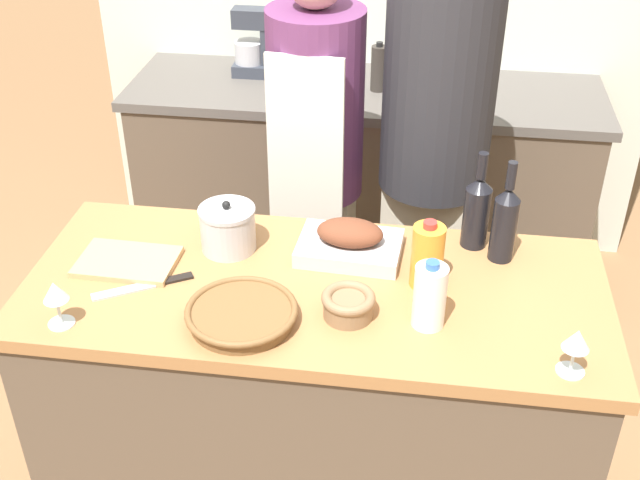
# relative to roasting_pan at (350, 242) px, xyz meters

# --- Properties ---
(kitchen_island) EXTENTS (1.59, 0.68, 0.92)m
(kitchen_island) POSITION_rel_roasting_pan_xyz_m (-0.08, -0.16, -0.50)
(kitchen_island) COLOR brown
(kitchen_island) RESTS_ON ground_plane
(back_counter) EXTENTS (2.01, 0.60, 0.91)m
(back_counter) POSITION_rel_roasting_pan_xyz_m (-0.08, 1.27, -0.51)
(back_counter) COLOR brown
(back_counter) RESTS_ON ground_plane
(roasting_pan) EXTENTS (0.30, 0.22, 0.11)m
(roasting_pan) POSITION_rel_roasting_pan_xyz_m (0.00, 0.00, 0.00)
(roasting_pan) COLOR #BCBCC1
(roasting_pan) RESTS_ON kitchen_island
(wicker_basket) EXTENTS (0.29, 0.29, 0.05)m
(wicker_basket) POSITION_rel_roasting_pan_xyz_m (-0.24, -0.34, -0.02)
(wicker_basket) COLOR brown
(wicker_basket) RESTS_ON kitchen_island
(cutting_board) EXTENTS (0.28, 0.19, 0.02)m
(cutting_board) POSITION_rel_roasting_pan_xyz_m (-0.61, -0.14, -0.03)
(cutting_board) COLOR tan
(cutting_board) RESTS_ON kitchen_island
(stock_pot) EXTENTS (0.16, 0.16, 0.16)m
(stock_pot) POSITION_rel_roasting_pan_xyz_m (-0.35, -0.01, 0.02)
(stock_pot) COLOR #B7B7BC
(stock_pot) RESTS_ON kitchen_island
(mixing_bowl) EXTENTS (0.14, 0.14, 0.07)m
(mixing_bowl) POSITION_rel_roasting_pan_xyz_m (0.03, -0.28, -0.00)
(mixing_bowl) COLOR #846647
(mixing_bowl) RESTS_ON kitchen_island
(juice_jug) EXTENTS (0.09, 0.09, 0.20)m
(juice_jug) POSITION_rel_roasting_pan_xyz_m (0.22, -0.11, 0.05)
(juice_jug) COLOR orange
(juice_jug) RESTS_ON kitchen_island
(milk_jug) EXTENTS (0.08, 0.08, 0.19)m
(milk_jug) POSITION_rel_roasting_pan_xyz_m (0.23, -0.29, 0.05)
(milk_jug) COLOR white
(milk_jug) RESTS_ON kitchen_island
(wine_bottle_green) EXTENTS (0.08, 0.08, 0.30)m
(wine_bottle_green) POSITION_rel_roasting_pan_xyz_m (0.35, 0.11, 0.07)
(wine_bottle_green) COLOR black
(wine_bottle_green) RESTS_ON kitchen_island
(wine_bottle_dark) EXTENTS (0.07, 0.07, 0.31)m
(wine_bottle_dark) POSITION_rel_roasting_pan_xyz_m (0.43, 0.05, 0.08)
(wine_bottle_dark) COLOR black
(wine_bottle_dark) RESTS_ON kitchen_island
(wine_glass_left) EXTENTS (0.07, 0.07, 0.12)m
(wine_glass_left) POSITION_rel_roasting_pan_xyz_m (0.57, -0.42, 0.05)
(wine_glass_left) COLOR silver
(wine_glass_left) RESTS_ON kitchen_island
(wine_glass_right) EXTENTS (0.07, 0.07, 0.13)m
(wine_glass_right) POSITION_rel_roasting_pan_xyz_m (-0.69, -0.42, 0.05)
(wine_glass_right) COLOR silver
(wine_glass_right) RESTS_ON kitchen_island
(knife_chef) EXTENTS (0.25, 0.16, 0.01)m
(knife_chef) POSITION_rel_roasting_pan_xyz_m (-0.53, -0.23, -0.04)
(knife_chef) COLOR #B7B7BC
(knife_chef) RESTS_ON kitchen_island
(stand_mixer) EXTENTS (0.18, 0.14, 0.29)m
(stand_mixer) POSITION_rel_roasting_pan_xyz_m (-0.57, 1.37, 0.07)
(stand_mixer) COLOR #333842
(stand_mixer) RESTS_ON back_counter
(condiment_bottle_tall) EXTENTS (0.06, 0.06, 0.21)m
(condiment_bottle_tall) POSITION_rel_roasting_pan_xyz_m (-0.02, 1.26, 0.04)
(condiment_bottle_tall) COLOR #332D28
(condiment_bottle_tall) RESTS_ON back_counter
(condiment_bottle_short) EXTENTS (0.05, 0.05, 0.19)m
(condiment_bottle_short) POSITION_rel_roasting_pan_xyz_m (0.17, 1.37, 0.03)
(condiment_bottle_short) COLOR maroon
(condiment_bottle_short) RESTS_ON back_counter
(person_cook_aproned) EXTENTS (0.33, 0.34, 1.63)m
(person_cook_aproned) POSITION_rel_roasting_pan_xyz_m (-0.19, 0.61, -0.06)
(person_cook_aproned) COLOR beige
(person_cook_aproned) RESTS_ON ground_plane
(person_cook_guest) EXTENTS (0.37, 0.37, 1.77)m
(person_cook_guest) POSITION_rel_roasting_pan_xyz_m (0.22, 0.60, 0.01)
(person_cook_guest) COLOR beige
(person_cook_guest) RESTS_ON ground_plane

